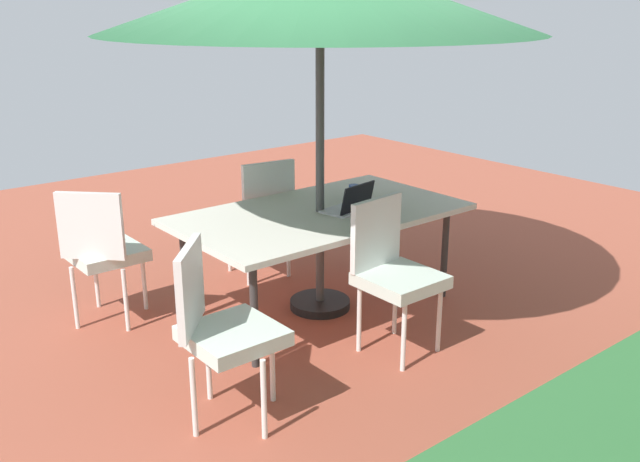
{
  "coord_description": "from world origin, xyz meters",
  "views": [
    {
      "loc": [
        3.01,
        3.69,
        2.16
      ],
      "look_at": [
        0.0,
        0.0,
        0.59
      ],
      "focal_mm": 39.67,
      "sensor_mm": 36.0,
      "label": 1
    }
  ],
  "objects_px": {
    "chair_south": "(261,211)",
    "chair_northeast": "(220,324)",
    "dining_table": "(320,217)",
    "chair_north": "(393,268)",
    "cup": "(354,192)",
    "chair_southeast": "(102,248)",
    "laptop": "(350,205)"
  },
  "relations": [
    {
      "from": "dining_table",
      "to": "chair_southeast",
      "type": "relative_size",
      "value": 2.06
    },
    {
      "from": "chair_south",
      "to": "cup",
      "type": "bearing_deg",
      "value": 126.2
    },
    {
      "from": "chair_northeast",
      "to": "chair_north",
      "type": "distance_m",
      "value": 1.26
    },
    {
      "from": "chair_southeast",
      "to": "laptop",
      "type": "relative_size",
      "value": 2.75
    },
    {
      "from": "chair_southeast",
      "to": "cup",
      "type": "bearing_deg",
      "value": -155.71
    },
    {
      "from": "laptop",
      "to": "cup",
      "type": "distance_m",
      "value": 0.35
    },
    {
      "from": "dining_table",
      "to": "chair_north",
      "type": "bearing_deg",
      "value": 86.88
    },
    {
      "from": "chair_north",
      "to": "laptop",
      "type": "bearing_deg",
      "value": 67.47
    },
    {
      "from": "dining_table",
      "to": "laptop",
      "type": "relative_size",
      "value": 5.68
    },
    {
      "from": "chair_north",
      "to": "laptop",
      "type": "xyz_separation_m",
      "value": [
        -0.19,
        -0.63,
        0.23
      ]
    },
    {
      "from": "chair_northeast",
      "to": "cup",
      "type": "height_order",
      "value": "chair_northeast"
    },
    {
      "from": "chair_north",
      "to": "dining_table",
      "type": "bearing_deg",
      "value": 81.08
    },
    {
      "from": "chair_northeast",
      "to": "dining_table",
      "type": "bearing_deg",
      "value": -16.62
    },
    {
      "from": "cup",
      "to": "chair_northeast",
      "type": "bearing_deg",
      "value": 27.18
    },
    {
      "from": "chair_south",
      "to": "chair_northeast",
      "type": "relative_size",
      "value": 1.0
    },
    {
      "from": "chair_southeast",
      "to": "laptop",
      "type": "xyz_separation_m",
      "value": [
        -1.45,
        0.89,
        0.23
      ]
    },
    {
      "from": "chair_south",
      "to": "chair_north",
      "type": "distance_m",
      "value": 1.56
    },
    {
      "from": "chair_north",
      "to": "cup",
      "type": "xyz_separation_m",
      "value": [
        -0.44,
        -0.87,
        0.24
      ]
    },
    {
      "from": "chair_south",
      "to": "cup",
      "type": "distance_m",
      "value": 0.82
    },
    {
      "from": "laptop",
      "to": "chair_south",
      "type": "bearing_deg",
      "value": -92.08
    },
    {
      "from": "dining_table",
      "to": "chair_south",
      "type": "distance_m",
      "value": 0.79
    },
    {
      "from": "dining_table",
      "to": "chair_north",
      "type": "relative_size",
      "value": 2.06
    },
    {
      "from": "chair_south",
      "to": "chair_southeast",
      "type": "bearing_deg",
      "value": 9.46
    },
    {
      "from": "chair_northeast",
      "to": "cup",
      "type": "distance_m",
      "value": 1.93
    },
    {
      "from": "chair_north",
      "to": "laptop",
      "type": "relative_size",
      "value": 2.75
    },
    {
      "from": "chair_north",
      "to": "cup",
      "type": "height_order",
      "value": "chair_north"
    },
    {
      "from": "chair_south",
      "to": "chair_southeast",
      "type": "relative_size",
      "value": 1.0
    },
    {
      "from": "chair_southeast",
      "to": "laptop",
      "type": "height_order",
      "value": "chair_southeast"
    },
    {
      "from": "chair_northeast",
      "to": "cup",
      "type": "relative_size",
      "value": 9.15
    },
    {
      "from": "dining_table",
      "to": "chair_south",
      "type": "relative_size",
      "value": 2.06
    },
    {
      "from": "chair_north",
      "to": "cup",
      "type": "distance_m",
      "value": 1.01
    },
    {
      "from": "dining_table",
      "to": "chair_northeast",
      "type": "xyz_separation_m",
      "value": [
        1.31,
        0.78,
        -0.14
      ]
    }
  ]
}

